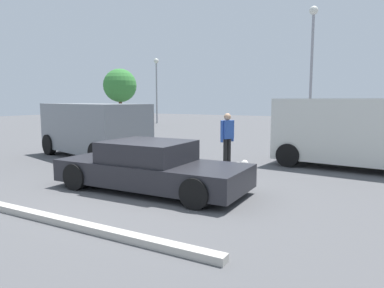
# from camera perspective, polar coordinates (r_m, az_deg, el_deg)

# --- Properties ---
(ground_plane) EXTENTS (80.00, 80.00, 0.00)m
(ground_plane) POSITION_cam_1_polar(r_m,az_deg,el_deg) (8.53, -7.32, -7.64)
(ground_plane) COLOR #515154
(sedan_foreground) EXTENTS (4.69, 1.99, 1.18)m
(sedan_foreground) POSITION_cam_1_polar(r_m,az_deg,el_deg) (8.59, -6.68, -3.74)
(sedan_foreground) COLOR #232328
(sedan_foreground) RESTS_ON ground_plane
(dog) EXTENTS (0.46, 0.54, 0.46)m
(dog) POSITION_cam_1_polar(r_m,az_deg,el_deg) (10.17, 7.55, -3.54)
(dog) COLOR white
(dog) RESTS_ON ground_plane
(van_white) EXTENTS (5.09, 2.65, 2.20)m
(van_white) POSITION_cam_1_polar(r_m,az_deg,el_deg) (12.32, 25.00, 1.91)
(van_white) COLOR silver
(van_white) RESTS_ON ground_plane
(suv_dark) EXTENTS (5.22, 3.24, 2.02)m
(suv_dark) POSITION_cam_1_polar(r_m,az_deg,el_deg) (13.86, -15.59, 2.47)
(suv_dark) COLOR gray
(suv_dark) RESTS_ON ground_plane
(pedestrian) EXTENTS (0.38, 0.53, 1.72)m
(pedestrian) POSITION_cam_1_polar(r_m,az_deg,el_deg) (11.96, 5.68, 1.62)
(pedestrian) COLOR black
(pedestrian) RESTS_ON ground_plane
(parking_curb) EXTENTS (6.30, 0.20, 0.12)m
(parking_curb) POSITION_cam_1_polar(r_m,az_deg,el_deg) (6.75, -20.36, -11.50)
(parking_curb) COLOR #B7B2A8
(parking_curb) RESTS_ON ground_plane
(light_post_near) EXTENTS (0.44, 0.44, 6.94)m
(light_post_near) POSITION_cam_1_polar(r_m,az_deg,el_deg) (20.10, 18.72, 13.88)
(light_post_near) COLOR gray
(light_post_near) RESTS_ON ground_plane
(light_post_mid) EXTENTS (0.44, 0.44, 5.87)m
(light_post_mid) POSITION_cam_1_polar(r_m,az_deg,el_deg) (32.93, -5.72, 10.34)
(light_post_mid) COLOR gray
(light_post_mid) RESTS_ON ground_plane
(tree_back_left) EXTENTS (2.79, 2.79, 4.76)m
(tree_back_left) POSITION_cam_1_polar(r_m,az_deg,el_deg) (30.86, -11.49, 9.16)
(tree_back_left) COLOR brown
(tree_back_left) RESTS_ON ground_plane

